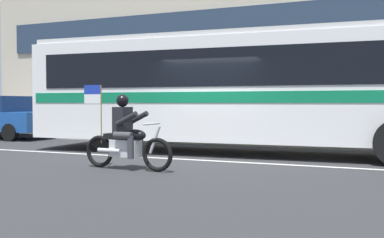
{
  "coord_description": "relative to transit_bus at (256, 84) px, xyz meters",
  "views": [
    {
      "loc": [
        4.07,
        -10.81,
        1.4
      ],
      "look_at": [
        -0.09,
        -0.9,
        1.01
      ],
      "focal_mm": 42.72,
      "sensor_mm": 36.0,
      "label": 1
    }
  ],
  "objects": [
    {
      "name": "lane_center_stripe",
      "position": [
        -0.9,
        -1.79,
        -1.88
      ],
      "size": [
        26.6,
        0.14,
        0.01
      ],
      "primitive_type": "cube",
      "color": "silver",
      "rests_on": "ground_plane"
    },
    {
      "name": "motorcycle_with_rider",
      "position": [
        -1.76,
        -3.79,
        -1.22
      ],
      "size": [
        2.19,
        0.64,
        1.78
      ],
      "color": "black",
      "rests_on": "ground_plane"
    },
    {
      "name": "sidewalk_curb",
      "position": [
        -0.9,
        3.91,
        -1.81
      ],
      "size": [
        28.0,
        3.8,
        0.15
      ],
      "primitive_type": "cube",
      "color": "#A39E93",
      "rests_on": "ground_plane"
    },
    {
      "name": "transit_bus",
      "position": [
        0.0,
        0.0,
        0.0
      ],
      "size": [
        12.76,
        3.1,
        3.22
      ],
      "color": "white",
      "rests_on": "ground_plane"
    },
    {
      "name": "ground_plane",
      "position": [
        -0.9,
        -1.19,
        -1.88
      ],
      "size": [
        60.0,
        60.0,
        0.0
      ],
      "primitive_type": "plane",
      "color": "#2B2B2D"
    },
    {
      "name": "fire_hydrant",
      "position": [
        -5.74,
        2.94,
        -1.37
      ],
      "size": [
        0.22,
        0.3,
        0.75
      ],
      "color": "#4C8C3F",
      "rests_on": "sidewalk_curb"
    }
  ]
}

